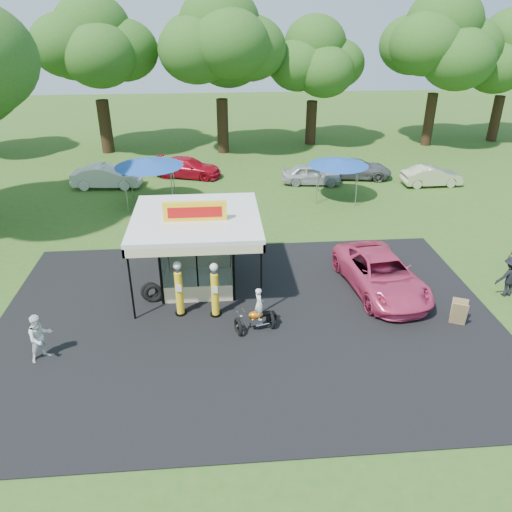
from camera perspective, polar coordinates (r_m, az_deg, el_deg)
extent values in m
plane|color=#2E591B|center=(18.61, -0.43, -10.79)|extent=(120.00, 120.00, 0.00)
cube|color=black|center=(20.22, -0.87, -7.29)|extent=(20.00, 14.00, 0.04)
cube|color=white|center=(22.75, -6.44, -3.24)|extent=(3.00, 3.00, 0.06)
cube|color=white|center=(21.31, -6.89, 4.37)|extent=(5.40, 5.40, 0.18)
cube|color=yellow|center=(20.66, -7.00, 5.10)|extent=(2.60, 0.25, 0.80)
cube|color=red|center=(20.54, -7.00, 4.97)|extent=(2.21, 0.02, 0.45)
cylinder|color=black|center=(20.04, -14.11, -3.22)|extent=(0.08, 0.08, 3.20)
cylinder|color=black|center=(19.80, 0.59, -2.70)|extent=(0.08, 0.08, 3.20)
cylinder|color=black|center=(20.78, -8.57, -6.49)|extent=(0.45, 0.45, 0.10)
cylinder|color=yellow|center=(20.26, -8.76, -4.17)|extent=(0.31, 0.31, 1.86)
cylinder|color=silver|center=(19.75, -8.97, -1.60)|extent=(0.21, 0.21, 0.21)
sphere|color=white|center=(19.65, -9.01, -1.07)|extent=(0.33, 0.33, 0.33)
cube|color=white|center=(19.94, -8.85, -3.68)|extent=(0.23, 0.02, 0.31)
cylinder|color=black|center=(20.55, -4.61, -6.67)|extent=(0.45, 0.45, 0.10)
cylinder|color=yellow|center=(20.03, -4.71, -4.37)|extent=(0.31, 0.31, 1.83)
cylinder|color=silver|center=(19.52, -4.82, -1.81)|extent=(0.20, 0.20, 0.20)
sphere|color=white|center=(19.43, -4.84, -1.28)|extent=(0.33, 0.33, 0.33)
cube|color=white|center=(19.72, -4.74, -3.88)|extent=(0.22, 0.02, 0.31)
torus|color=black|center=(19.32, -2.03, -8.11)|extent=(0.35, 0.76, 0.75)
torus|color=black|center=(19.71, 1.68, -7.31)|extent=(0.35, 0.76, 0.75)
cube|color=silver|center=(19.43, -0.03, -7.34)|extent=(0.54, 0.38, 0.27)
ellipsoid|color=#BF610D|center=(19.30, -0.03, -6.72)|extent=(0.57, 0.32, 0.27)
cube|color=black|center=(19.42, 0.84, -6.67)|extent=(0.54, 0.36, 0.09)
cube|color=black|center=(19.61, 1.76, -6.84)|extent=(0.39, 0.38, 0.25)
cylinder|color=silver|center=(19.17, -1.66, -7.24)|extent=(0.39, 0.16, 0.80)
cylinder|color=silver|center=(19.03, -1.29, -6.38)|extent=(0.19, 0.53, 0.04)
sphere|color=silver|center=(19.09, -1.72, -6.92)|extent=(0.14, 0.14, 0.14)
imported|color=white|center=(19.08, 0.35, -5.48)|extent=(0.45, 0.56, 1.34)
torus|color=black|center=(21.64, -11.65, -4.19)|extent=(0.85, 0.44, 0.84)
torus|color=black|center=(21.80, -11.99, -3.98)|extent=(0.88, 0.54, 0.84)
cube|color=#593819|center=(21.13, 22.31, -6.23)|extent=(0.65, 0.49, 1.07)
cube|color=#593819|center=(21.33, 22.01, -5.85)|extent=(0.65, 0.49, 1.07)
imported|color=yellow|center=(24.47, -6.41, 0.25)|extent=(2.82, 1.13, 0.96)
imported|color=#D63A67|center=(22.50, 14.10, -2.02)|extent=(3.43, 6.14, 1.62)
imported|color=white|center=(19.29, -23.45, -8.53)|extent=(1.12, 1.10, 1.82)
imported|color=black|center=(24.02, 27.01, -2.10)|extent=(1.26, 0.81, 1.84)
imported|color=silver|center=(36.21, -16.70, 8.69)|extent=(4.77, 1.94, 1.54)
imported|color=red|center=(37.33, -7.81, 10.00)|extent=(5.24, 3.29, 1.41)
imported|color=silver|center=(35.66, 6.38, 9.28)|extent=(4.31, 2.18, 1.41)
imported|color=#5E5D60|center=(37.54, 11.54, 9.75)|extent=(5.11, 2.99, 1.34)
imported|color=beige|center=(37.18, 19.43, 8.61)|extent=(4.15, 1.54, 1.36)
cylinder|color=gray|center=(33.74, -13.98, 8.45)|extent=(0.06, 0.06, 2.34)
cylinder|color=gray|center=(33.41, -9.32, 8.72)|extent=(0.06, 0.06, 2.34)
cylinder|color=gray|center=(31.19, -14.66, 6.88)|extent=(0.06, 0.06, 2.34)
cylinder|color=gray|center=(30.83, -9.63, 7.15)|extent=(0.06, 0.06, 2.34)
cube|color=#18449D|center=(31.90, -12.11, 9.92)|extent=(2.93, 2.93, 0.12)
cone|color=#18449D|center=(31.81, -12.16, 10.44)|extent=(4.21, 4.21, 0.49)
cylinder|color=gray|center=(33.82, 6.72, 8.92)|extent=(0.05, 0.05, 2.12)
cylinder|color=gray|center=(34.38, 10.78, 8.93)|extent=(0.05, 0.05, 2.12)
cylinder|color=gray|center=(31.54, 7.56, 7.54)|extent=(0.05, 0.05, 2.12)
cylinder|color=gray|center=(32.14, 11.88, 7.56)|extent=(0.05, 0.05, 2.12)
cube|color=#18449D|center=(32.62, 9.38, 10.12)|extent=(2.65, 2.65, 0.11)
cone|color=#18449D|center=(32.54, 9.42, 10.58)|extent=(3.82, 3.82, 0.44)
cylinder|color=black|center=(45.12, -16.83, 13.98)|extent=(1.03, 1.03, 4.34)
ellipsoid|color=#264F16|center=(44.32, -17.83, 20.92)|extent=(10.07, 10.07, 8.63)
cylinder|color=black|center=(43.38, -3.83, 14.60)|extent=(0.95, 0.95, 4.43)
ellipsoid|color=#264F16|center=(42.54, -4.08, 22.19)|extent=(10.62, 10.62, 9.10)
cylinder|color=black|center=(46.45, 6.31, 14.91)|extent=(0.94, 0.94, 3.78)
ellipsoid|color=#264F16|center=(45.71, 6.63, 20.83)|extent=(8.81, 8.81, 7.55)
cylinder|color=black|center=(48.22, 19.18, 14.51)|extent=(0.90, 0.90, 4.49)
ellipsoid|color=#264F16|center=(47.47, 20.28, 21.25)|extent=(10.47, 10.47, 8.98)
cylinder|color=black|center=(52.12, 25.69, 13.97)|extent=(0.91, 0.91, 4.03)
ellipsoid|color=#264F16|center=(51.46, 26.86, 19.39)|extent=(9.10, 9.10, 7.80)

